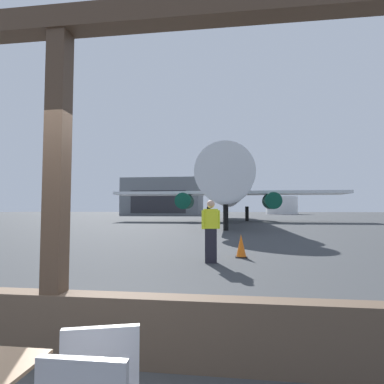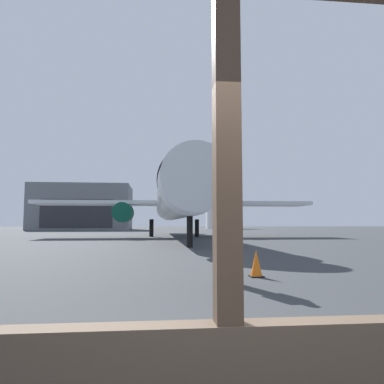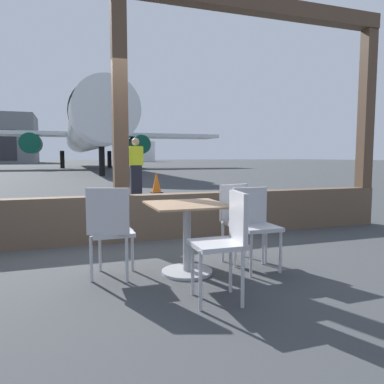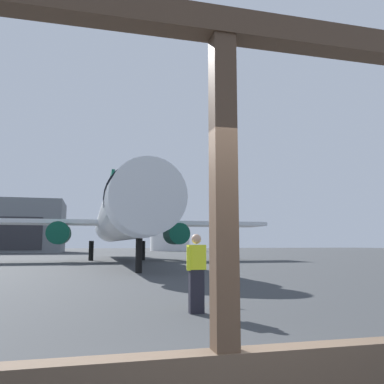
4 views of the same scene
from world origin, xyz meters
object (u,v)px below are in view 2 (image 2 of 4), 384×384
(airplane, at_px, (176,199))
(ground_crew_worker, at_px, (232,245))
(traffic_cone, at_px, (256,264))
(distant_hangar, at_px, (84,208))
(fuel_storage_tank, at_px, (224,219))

(airplane, bearing_deg, ground_crew_worker, -90.49)
(traffic_cone, distance_m, distant_hangar, 73.22)
(distant_hangar, bearing_deg, fuel_storage_tank, 16.41)
(distant_hangar, distance_m, fuel_storage_tank, 34.07)
(airplane, relative_size, traffic_cone, 50.35)
(traffic_cone, xyz_separation_m, fuel_storage_tank, (14.51, 80.42, 2.18))
(ground_crew_worker, bearing_deg, fuel_storage_tank, 79.31)
(fuel_storage_tank, bearing_deg, distant_hangar, -163.59)
(distant_hangar, relative_size, fuel_storage_tank, 2.24)
(fuel_storage_tank, bearing_deg, ground_crew_worker, -100.69)
(distant_hangar, bearing_deg, ground_crew_worker, -76.52)
(airplane, bearing_deg, distant_hangar, 111.25)
(ground_crew_worker, xyz_separation_m, fuel_storage_tank, (15.38, 81.48, 1.62))
(ground_crew_worker, relative_size, fuel_storage_tank, 0.19)
(airplane, relative_size, fuel_storage_tank, 4.00)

